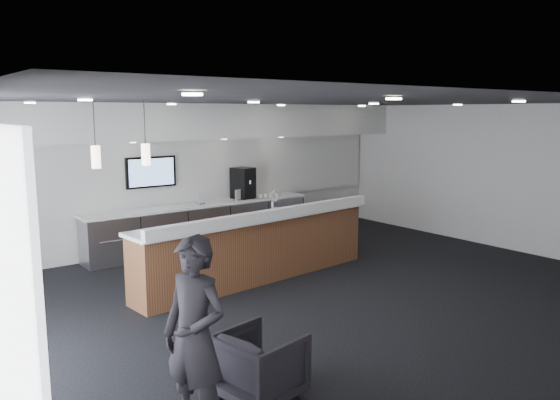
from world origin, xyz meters
TOP-DOWN VIEW (x-y plane):
  - ground at (0.00, 0.00)m, footprint 10.00×10.00m
  - ceiling at (0.00, 0.00)m, footprint 10.00×8.00m
  - back_wall at (0.00, 4.00)m, footprint 10.00×0.02m
  - right_wall at (5.00, 0.00)m, footprint 0.02×8.00m
  - soffit_bulkhead at (0.00, 3.55)m, footprint 10.00×0.90m
  - alcove_panel at (0.00, 3.97)m, footprint 9.80×0.06m
  - back_credenza at (-0.00, 3.64)m, footprint 5.06×0.66m
  - wall_tv at (-1.00, 3.91)m, footprint 1.05×0.08m
  - pendant_left at (-2.40, 0.80)m, footprint 0.12×0.12m
  - pendant_right at (-3.10, 0.80)m, footprint 0.12×0.12m
  - ceiling_can_lights at (0.00, 0.00)m, footprint 7.00×5.00m
  - service_counter at (-0.36, 1.11)m, footprint 4.68×1.17m
  - coffee_machine at (1.05, 3.69)m, footprint 0.49×0.56m
  - info_sign_left at (-0.06, 3.57)m, footprint 0.17×0.04m
  - info_sign_right at (0.81, 3.52)m, footprint 0.17×0.07m
  - armchair at (-2.60, -2.10)m, footprint 0.88×0.86m
  - lounge_guest at (-3.39, -2.24)m, footprint 0.63×0.76m
  - cup_0 at (1.82, 3.50)m, footprint 0.09×0.09m
  - cup_1 at (1.68, 3.50)m, footprint 0.12×0.12m
  - cup_2 at (1.54, 3.50)m, footprint 0.11×0.11m
  - cup_3 at (1.40, 3.50)m, footprint 0.11×0.11m

SIDE VIEW (x-z plane):
  - ground at x=0.00m, z-range 0.00..0.00m
  - armchair at x=-2.60m, z-range 0.00..0.69m
  - back_credenza at x=0.00m, z-range 0.00..0.95m
  - service_counter at x=-0.36m, z-range -0.16..1.32m
  - lounge_guest at x=-3.39m, z-range 0.00..1.79m
  - cup_0 at x=1.82m, z-range 0.95..1.03m
  - cup_1 at x=1.68m, z-range 0.95..1.03m
  - cup_2 at x=1.54m, z-range 0.95..1.03m
  - cup_3 at x=1.40m, z-range 0.95..1.03m
  - info_sign_left at x=-0.06m, z-range 0.95..1.18m
  - info_sign_right at x=0.81m, z-range 0.95..1.18m
  - coffee_machine at x=1.05m, z-range 0.95..1.63m
  - back_wall at x=0.00m, z-range 0.00..3.00m
  - right_wall at x=5.00m, z-range 0.00..3.00m
  - alcove_panel at x=0.00m, z-range 0.90..2.30m
  - wall_tv at x=-1.00m, z-range 1.34..1.96m
  - pendant_left at x=-2.40m, z-range 2.10..2.40m
  - pendant_right at x=-3.10m, z-range 2.10..2.40m
  - soffit_bulkhead at x=0.00m, z-range 2.30..3.00m
  - ceiling_can_lights at x=0.00m, z-range 2.96..2.98m
  - ceiling at x=0.00m, z-range 2.99..3.01m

